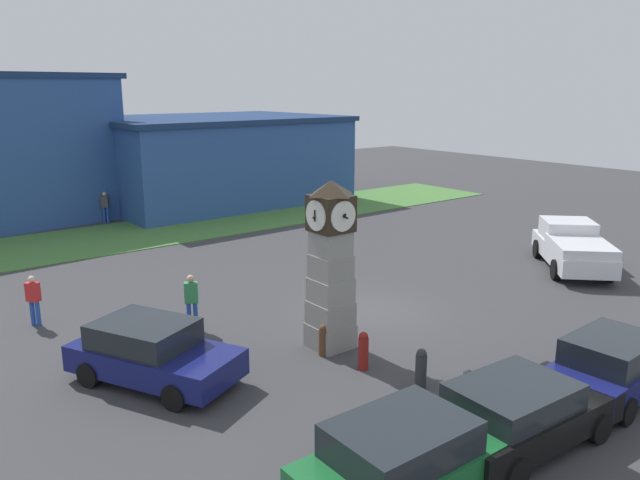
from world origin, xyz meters
TOP-DOWN VIEW (x-y plane):
  - ground_plane at (0.00, 0.00)m, footprint 85.75×85.75m
  - clock_tower at (-2.98, -1.29)m, footprint 1.34×1.41m
  - bollard_near_tower at (-3.52, -1.65)m, footprint 0.25×0.25m
  - bollard_mid_row at (-3.23, -2.99)m, footprint 0.28×0.28m
  - bollard_far_row at (-2.83, -4.68)m, footprint 0.28×0.28m
  - bollard_end_row at (-2.72, -6.01)m, footprint 0.23×0.23m
  - car_navy_sedan at (-6.11, -7.45)m, footprint 4.54×2.10m
  - car_near_tower at (-3.08, -7.66)m, footprint 4.50×2.26m
  - car_by_building at (0.63, -7.75)m, footprint 4.14×2.07m
  - car_far_lot at (-7.90, -0.22)m, footprint 3.68×4.75m
  - pickup_truck at (9.84, -1.21)m, footprint 5.27×5.30m
  - pedestrian_near_bench at (-5.50, 2.36)m, footprint 0.47×0.41m
  - pedestrian_crossing_lot at (-2.10, 19.56)m, footprint 0.46×0.44m
  - pedestrian_by_cars at (-9.24, 5.69)m, footprint 0.44×0.46m
  - storefront_low_left at (6.13, 22.22)m, footprint 15.48×11.92m
  - grass_verge_far at (-3.88, 15.72)m, footprint 51.45×6.41m

SIDE VIEW (x-z plane):
  - ground_plane at x=0.00m, z-range 0.00..0.00m
  - grass_verge_far at x=-3.88m, z-range 0.00..0.04m
  - bollard_near_tower at x=-3.52m, z-range 0.01..0.92m
  - bollard_end_row at x=-2.72m, z-range 0.01..0.98m
  - bollard_mid_row at x=-3.23m, z-range 0.01..1.05m
  - bollard_far_row at x=-2.83m, z-range 0.01..1.06m
  - car_near_tower at x=-3.08m, z-range 0.02..1.47m
  - car_by_building at x=0.63m, z-range 0.01..1.55m
  - car_far_lot at x=-7.90m, z-range 0.01..1.58m
  - car_navy_sedan at x=-6.11m, z-range 0.01..1.58m
  - pedestrian_by_cars at x=-9.24m, z-range 0.11..1.73m
  - pickup_truck at x=9.84m, z-range 0.01..1.86m
  - pedestrian_crossing_lot at x=-2.10m, z-range 0.13..1.83m
  - pedestrian_near_bench at x=-5.50m, z-range 0.13..1.88m
  - clock_tower at x=-2.98m, z-range -0.04..4.80m
  - storefront_low_left at x=6.13m, z-range 0.01..5.46m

